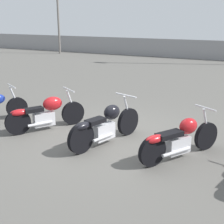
# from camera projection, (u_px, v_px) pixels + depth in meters

# --- Properties ---
(ground_plane) EXTENTS (60.00, 60.00, 0.00)m
(ground_plane) POSITION_uv_depth(u_px,v_px,m) (112.00, 137.00, 7.58)
(ground_plane) COLOR #5B5954
(fence_back) EXTENTS (40.00, 0.04, 1.28)m
(fence_back) POSITION_uv_depth(u_px,v_px,m) (216.00, 50.00, 20.73)
(fence_back) COLOR gray
(fence_back) RESTS_ON ground_plane
(motorcycle_slot_1) EXTENTS (1.25, 1.85, 1.00)m
(motorcycle_slot_1) POSITION_uv_depth(u_px,v_px,m) (46.00, 113.00, 8.00)
(motorcycle_slot_1) COLOR black
(motorcycle_slot_1) RESTS_ON ground_plane
(motorcycle_slot_2) EXTENTS (0.88, 2.13, 1.04)m
(motorcycle_slot_2) POSITION_uv_depth(u_px,v_px,m) (105.00, 125.00, 7.09)
(motorcycle_slot_2) COLOR black
(motorcycle_slot_2) RESTS_ON ground_plane
(motorcycle_slot_3) EXTENTS (1.19, 1.87, 0.99)m
(motorcycle_slot_3) POSITION_uv_depth(u_px,v_px,m) (179.00, 139.00, 6.38)
(motorcycle_slot_3) COLOR black
(motorcycle_slot_3) RESTS_ON ground_plane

